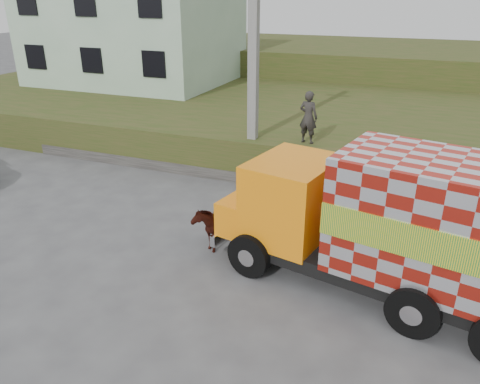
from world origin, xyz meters
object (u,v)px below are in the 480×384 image
at_px(cargo_truck, 397,225).
at_px(pedestrian, 308,117).
at_px(utility_pole, 253,62).
at_px(cow, 212,222).

xyz_separation_m(cargo_truck, pedestrian, (-3.35, 5.58, 0.69)).
bearing_deg(utility_pole, pedestrian, 6.06).
distance_m(utility_pole, pedestrian, 2.55).
relative_size(cargo_truck, pedestrian, 4.38).
distance_m(cargo_truck, pedestrian, 6.54).
bearing_deg(cow, pedestrian, 67.45).
height_order(utility_pole, cow, utility_pole).
bearing_deg(pedestrian, cargo_truck, 132.78).
bearing_deg(cargo_truck, pedestrian, 132.99).
height_order(cargo_truck, pedestrian, cargo_truck).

